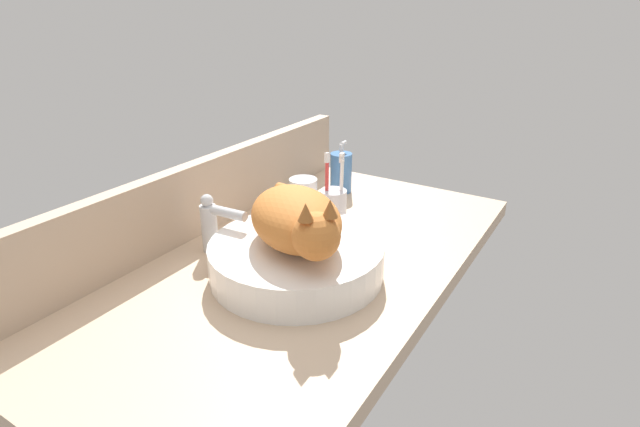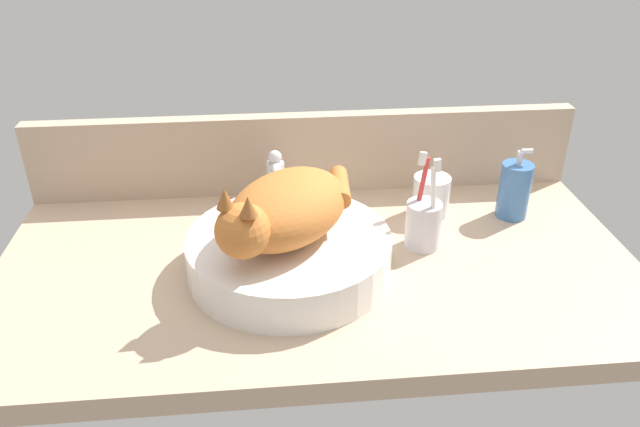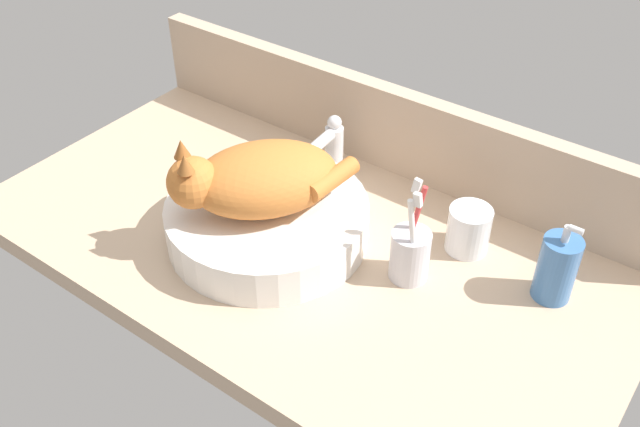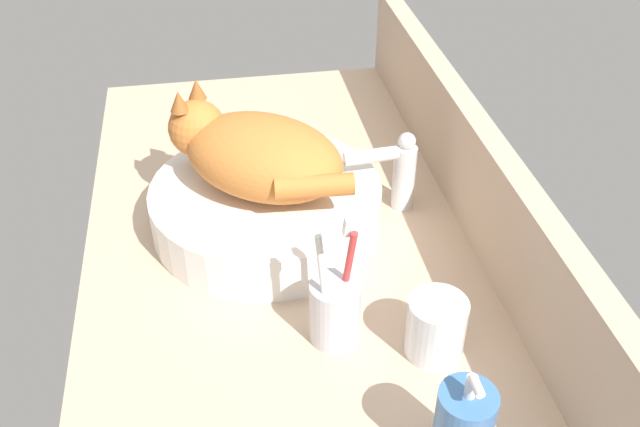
{
  "view_description": "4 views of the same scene",
  "coord_description": "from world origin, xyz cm",
  "px_view_note": "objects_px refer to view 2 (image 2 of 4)",
  "views": [
    {
      "loc": [
        -78.96,
        -53.86,
        53.13
      ],
      "look_at": [
        7.09,
        -0.79,
        8.63
      ],
      "focal_mm": 28.0,
      "sensor_mm": 36.0,
      "label": 1
    },
    {
      "loc": [
        -8.71,
        -94.45,
        63.05
      ],
      "look_at": [
        0.58,
        2.13,
        8.63
      ],
      "focal_mm": 35.0,
      "sensor_mm": 36.0,
      "label": 2
    },
    {
      "loc": [
        59.35,
        -75.65,
        82.51
      ],
      "look_at": [
        6.46,
        -3.26,
        11.08
      ],
      "focal_mm": 40.0,
      "sensor_mm": 36.0,
      "label": 3
    },
    {
      "loc": [
        83.88,
        -9.72,
        69.09
      ],
      "look_at": [
        6.13,
        3.69,
        9.85
      ],
      "focal_mm": 40.0,
      "sensor_mm": 36.0,
      "label": 4
    }
  ],
  "objects_px": {
    "sink_basin": "(289,254)",
    "soap_dispenser": "(514,190)",
    "water_glass": "(431,198)",
    "faucet": "(276,182)",
    "cat": "(284,210)",
    "toothbrush_cup": "(423,223)"
  },
  "relations": [
    {
      "from": "sink_basin",
      "to": "water_glass",
      "type": "bearing_deg",
      "value": 31.15
    },
    {
      "from": "soap_dispenser",
      "to": "water_glass",
      "type": "xyz_separation_m",
      "value": [
        -0.16,
        0.02,
        -0.02
      ]
    },
    {
      "from": "sink_basin",
      "to": "soap_dispenser",
      "type": "xyz_separation_m",
      "value": [
        0.46,
        0.16,
        0.02
      ]
    },
    {
      "from": "sink_basin",
      "to": "cat",
      "type": "xyz_separation_m",
      "value": [
        -0.01,
        -0.01,
        0.09
      ]
    },
    {
      "from": "faucet",
      "to": "soap_dispenser",
      "type": "height_order",
      "value": "soap_dispenser"
    },
    {
      "from": "sink_basin",
      "to": "soap_dispenser",
      "type": "distance_m",
      "value": 0.49
    },
    {
      "from": "sink_basin",
      "to": "water_glass",
      "type": "xyz_separation_m",
      "value": [
        0.3,
        0.18,
        0.0
      ]
    },
    {
      "from": "cat",
      "to": "soap_dispenser",
      "type": "distance_m",
      "value": 0.5
    },
    {
      "from": "water_glass",
      "to": "toothbrush_cup",
      "type": "bearing_deg",
      "value": -110.99
    },
    {
      "from": "sink_basin",
      "to": "soap_dispenser",
      "type": "bearing_deg",
      "value": 18.75
    },
    {
      "from": "sink_basin",
      "to": "cat",
      "type": "bearing_deg",
      "value": -124.82
    },
    {
      "from": "toothbrush_cup",
      "to": "water_glass",
      "type": "relative_size",
      "value": 2.24
    },
    {
      "from": "cat",
      "to": "water_glass",
      "type": "height_order",
      "value": "cat"
    },
    {
      "from": "soap_dispenser",
      "to": "cat",
      "type": "bearing_deg",
      "value": -160.32
    },
    {
      "from": "water_glass",
      "to": "soap_dispenser",
      "type": "bearing_deg",
      "value": -8.19
    },
    {
      "from": "water_glass",
      "to": "sink_basin",
      "type": "bearing_deg",
      "value": -148.85
    },
    {
      "from": "sink_basin",
      "to": "water_glass",
      "type": "height_order",
      "value": "water_glass"
    },
    {
      "from": "sink_basin",
      "to": "toothbrush_cup",
      "type": "xyz_separation_m",
      "value": [
        0.25,
        0.06,
        0.01
      ]
    },
    {
      "from": "faucet",
      "to": "sink_basin",
      "type": "bearing_deg",
      "value": -86.2
    },
    {
      "from": "sink_basin",
      "to": "faucet",
      "type": "distance_m",
      "value": 0.22
    },
    {
      "from": "cat",
      "to": "soap_dispenser",
      "type": "height_order",
      "value": "cat"
    },
    {
      "from": "water_glass",
      "to": "faucet",
      "type": "bearing_deg",
      "value": 174.32
    }
  ]
}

